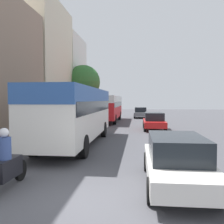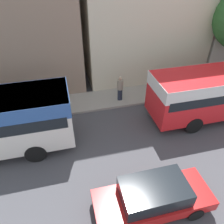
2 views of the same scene
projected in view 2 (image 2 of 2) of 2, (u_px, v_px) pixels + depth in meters
building_midblock at (17, 17)px, 14.54m from camera, size 6.66×7.78×9.16m
car_distant at (153, 197)px, 8.25m from camera, size 1.78×4.52×1.43m
pedestrian_near_curb at (120, 88)px, 14.13m from camera, size 0.40×0.40×1.68m
pedestrian_walking_away at (40, 101)px, 12.88m from camera, size 0.41×0.41×1.77m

